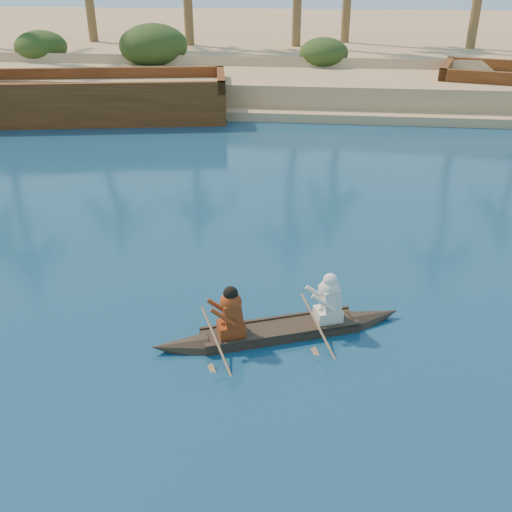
# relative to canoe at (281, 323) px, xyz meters

# --- Properties ---
(sandy_embankment) EXTENTS (150.00, 51.00, 1.50)m
(sandy_embankment) POSITION_rel_canoe_xyz_m (-8.00, 40.26, 0.29)
(sandy_embankment) COLOR tan
(sandy_embankment) RESTS_ON ground
(shrub_cluster) EXTENTS (100.00, 6.00, 2.40)m
(shrub_cluster) POSITION_rel_canoe_xyz_m (-8.00, 24.87, 0.96)
(shrub_cluster) COLOR #253A15
(shrub_cluster) RESTS_ON ground
(canoe) EXTENTS (4.47, 2.22, 1.26)m
(canoe) POSITION_rel_canoe_xyz_m (0.00, 0.00, 0.00)
(canoe) COLOR #31271B
(canoe) RESTS_ON ground
(barge_mid) EXTENTS (13.00, 6.37, 2.07)m
(barge_mid) POSITION_rel_canoe_xyz_m (-9.83, 15.37, 0.48)
(barge_mid) COLOR brown
(barge_mid) RESTS_ON ground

